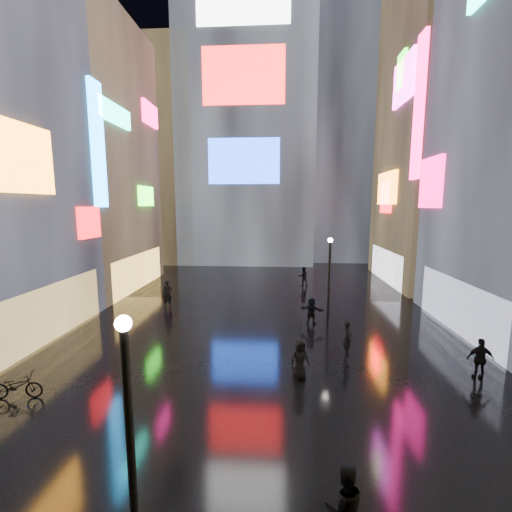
# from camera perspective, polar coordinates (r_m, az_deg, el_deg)

# --- Properties ---
(ground) EXTENTS (140.00, 140.00, 0.00)m
(ground) POSITION_cam_1_polar(r_m,az_deg,el_deg) (23.45, 1.30, -9.23)
(ground) COLOR black
(ground) RESTS_ON ground
(building_left_far) EXTENTS (10.28, 12.00, 22.00)m
(building_left_far) POSITION_cam_1_polar(r_m,az_deg,el_deg) (33.21, -27.83, 14.19)
(building_left_far) COLOR black
(building_left_far) RESTS_ON ground
(building_right_far) EXTENTS (10.28, 12.00, 28.00)m
(building_right_far) POSITION_cam_1_polar(r_m,az_deg,el_deg) (36.28, 29.80, 18.28)
(building_right_far) COLOR black
(building_right_far) RESTS_ON ground
(tower_main) EXTENTS (16.00, 14.20, 42.00)m
(tower_main) POSITION_cam_1_polar(r_m,az_deg,el_deg) (48.48, -1.17, 25.13)
(tower_main) COLOR black
(tower_main) RESTS_ON ground
(tower_flank_right) EXTENTS (12.00, 12.00, 34.00)m
(tower_flank_right) POSITION_cam_1_polar(r_m,az_deg,el_deg) (49.96, 13.78, 19.66)
(tower_flank_right) COLOR black
(tower_flank_right) RESTS_ON ground
(tower_flank_left) EXTENTS (10.00, 10.00, 26.00)m
(tower_flank_left) POSITION_cam_1_polar(r_m,az_deg,el_deg) (47.13, -15.32, 15.36)
(tower_flank_left) COLOR black
(tower_flank_left) RESTS_ON ground
(lamp_near) EXTENTS (0.30, 0.30, 5.20)m
(lamp_near) POSITION_cam_1_polar(r_m,az_deg,el_deg) (7.59, -20.31, -25.68)
(lamp_near) COLOR black
(lamp_near) RESTS_ON ground
(lamp_far) EXTENTS (0.30, 0.30, 5.20)m
(lamp_far) POSITION_cam_1_polar(r_m,az_deg,el_deg) (21.30, 12.11, -3.06)
(lamp_far) COLOR black
(lamp_far) RESTS_ON ground
(pedestrian_1) EXTENTS (0.96, 0.79, 1.83)m
(pedestrian_1) POSITION_cam_1_polar(r_m,az_deg,el_deg) (9.04, 14.49, -35.37)
(pedestrian_1) COLOR black
(pedestrian_1) RESTS_ON ground
(pedestrian_3) EXTENTS (1.06, 0.54, 1.74)m
(pedestrian_3) POSITION_cam_1_polar(r_m,az_deg,el_deg) (17.35, 33.32, -14.15)
(pedestrian_3) COLOR black
(pedestrian_3) RESTS_ON ground
(pedestrian_4) EXTENTS (0.95, 0.79, 1.66)m
(pedestrian_4) POSITION_cam_1_polar(r_m,az_deg,el_deg) (14.85, 7.33, -16.73)
(pedestrian_4) COLOR black
(pedestrian_4) RESTS_ON ground
(pedestrian_5) EXTENTS (1.58, 0.98, 1.63)m
(pedestrian_5) POSITION_cam_1_polar(r_m,az_deg,el_deg) (21.15, 9.22, -9.02)
(pedestrian_5) COLOR black
(pedestrian_5) RESTS_ON ground
(pedestrian_6) EXTENTS (0.78, 0.59, 1.93)m
(pedestrian_6) POSITION_cam_1_polar(r_m,az_deg,el_deg) (24.91, -14.54, -6.13)
(pedestrian_6) COLOR black
(pedestrian_6) RESTS_ON ground
(pedestrian_7) EXTENTS (0.94, 0.81, 1.70)m
(pedestrian_7) POSITION_cam_1_polar(r_m,az_deg,el_deg) (30.78, 7.89, -3.38)
(pedestrian_7) COLOR black
(pedestrian_7) RESTS_ON ground
(umbrella_2) EXTENTS (0.90, 0.91, 0.81)m
(umbrella_2) POSITION_cam_1_polar(r_m,az_deg,el_deg) (14.37, 7.42, -12.26)
(umbrella_2) COLOR black
(umbrella_2) RESTS_ON pedestrian_4
(bicycle) EXTENTS (1.93, 0.92, 0.97)m
(bicycle) POSITION_cam_1_polar(r_m,az_deg,el_deg) (16.24, -35.04, -17.32)
(bicycle) COLOR black
(bicycle) RESTS_ON ground
(pedestrian_8) EXTENTS (0.42, 0.63, 1.73)m
(pedestrian_8) POSITION_cam_1_polar(r_m,az_deg,el_deg) (17.32, 15.03, -13.06)
(pedestrian_8) COLOR black
(pedestrian_8) RESTS_ON ground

